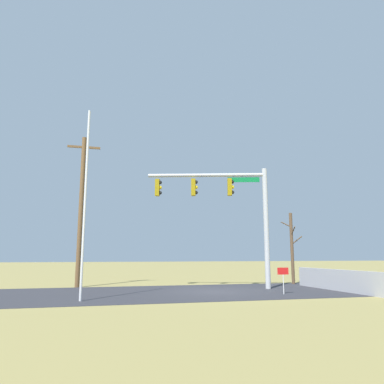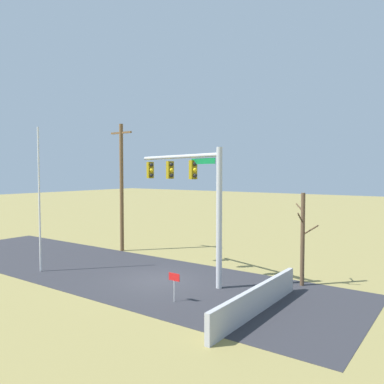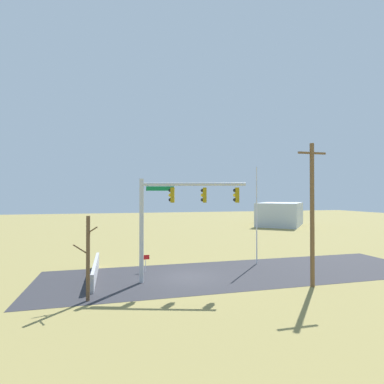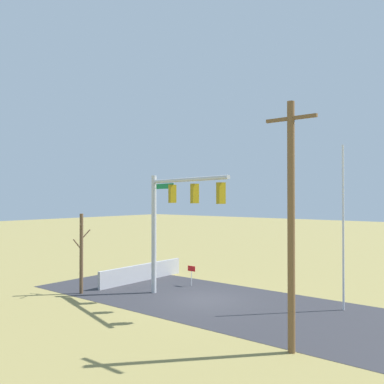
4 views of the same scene
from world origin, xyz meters
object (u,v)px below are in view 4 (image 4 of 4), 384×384
Objects in this scene: utility_pole at (291,222)px; flagpole at (343,227)px; signal_mast at (172,210)px; bare_tree at (81,252)px; open_sign at (191,271)px.

flagpole is at bearing -86.36° from utility_pole.
utility_pole is at bearing 160.16° from signal_mast.
bare_tree is at bearing -3.56° from utility_pole.
open_sign is (9.49, -6.23, -3.65)m from utility_pole.
utility_pole reaches higher than signal_mast.
signal_mast is at bearing 25.34° from flagpole.
open_sign is at bearing -33.29° from utility_pole.
bare_tree is (4.95, 2.12, -2.42)m from signal_mast.
flagpole is 0.90× the size of utility_pole.
signal_mast is 1.48× the size of bare_tree.
utility_pole is at bearing 176.44° from bare_tree.
utility_pole is 1.95× the size of bare_tree.
bare_tree is (12.66, 5.77, -1.66)m from flagpole.
utility_pole is at bearing 146.71° from open_sign.
flagpole is at bearing -154.66° from signal_mast.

